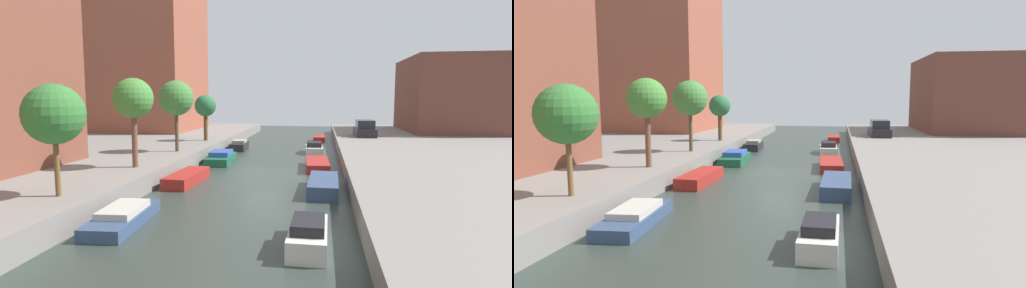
% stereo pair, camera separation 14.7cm
% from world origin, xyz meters
% --- Properties ---
extents(ground_plane, '(84.00, 84.00, 0.00)m').
position_xyz_m(ground_plane, '(0.00, 0.00, 0.00)').
color(ground_plane, '#2D3833').
extents(quay_left, '(20.00, 64.00, 1.00)m').
position_xyz_m(quay_left, '(-15.00, 0.00, 0.50)').
color(quay_left, gray).
rests_on(quay_left, ground_plane).
extents(apartment_tower_far, '(10.00, 12.20, 25.45)m').
position_xyz_m(apartment_tower_far, '(-16.00, 20.08, 13.72)').
color(apartment_tower_far, brown).
rests_on(apartment_tower_far, quay_left).
extents(low_block_right, '(10.00, 13.66, 8.18)m').
position_xyz_m(low_block_right, '(18.00, 23.37, 5.09)').
color(low_block_right, brown).
rests_on(low_block_right, quay_right).
extents(street_tree_1, '(2.34, 2.34, 4.37)m').
position_xyz_m(street_tree_1, '(-6.53, -11.20, 4.19)').
color(street_tree_1, brown).
rests_on(street_tree_1, quay_left).
extents(street_tree_2, '(2.20, 2.20, 4.89)m').
position_xyz_m(street_tree_2, '(-6.53, -4.53, 4.73)').
color(street_tree_2, brown).
rests_on(street_tree_2, quay_left).
extents(street_tree_3, '(2.47, 2.47, 5.01)m').
position_xyz_m(street_tree_3, '(-6.53, 2.06, 4.74)').
color(street_tree_3, brown).
rests_on(street_tree_3, quay_left).
extents(street_tree_4, '(1.90, 1.90, 4.03)m').
position_xyz_m(street_tree_4, '(-6.53, 9.35, 4.00)').
color(street_tree_4, brown).
rests_on(street_tree_4, quay_left).
extents(parked_car, '(1.94, 4.48, 1.60)m').
position_xyz_m(parked_car, '(7.83, 15.61, 1.66)').
color(parked_car, black).
rests_on(parked_car, quay_right).
extents(moored_boat_left_1, '(1.80, 4.38, 0.72)m').
position_xyz_m(moored_boat_left_1, '(-3.83, -11.26, 0.31)').
color(moored_boat_left_1, '#33476B').
rests_on(moored_boat_left_1, ground_plane).
extents(moored_boat_left_2, '(1.51, 4.29, 0.63)m').
position_xyz_m(moored_boat_left_2, '(-3.86, -3.70, 0.31)').
color(moored_boat_left_2, maroon).
rests_on(moored_boat_left_2, ground_plane).
extents(moored_boat_left_3, '(1.84, 4.26, 0.89)m').
position_xyz_m(moored_boat_left_3, '(-3.70, 3.54, 0.38)').
color(moored_boat_left_3, '#195638').
rests_on(moored_boat_left_3, ground_plane).
extents(moored_boat_left_4, '(1.44, 3.42, 0.88)m').
position_xyz_m(moored_boat_left_4, '(-3.84, 11.03, 0.39)').
color(moored_boat_left_4, '#232328').
rests_on(moored_boat_left_4, ground_plane).
extents(moored_boat_right_1, '(1.27, 3.18, 1.02)m').
position_xyz_m(moored_boat_right_1, '(3.24, -12.54, 0.44)').
color(moored_boat_right_1, beige).
rests_on(moored_boat_right_1, ground_plane).
extents(moored_boat_right_2, '(1.58, 4.41, 0.70)m').
position_xyz_m(moored_boat_right_2, '(3.76, -4.59, 0.35)').
color(moored_boat_right_2, '#33476B').
rests_on(moored_boat_right_2, ground_plane).
extents(moored_boat_right_3, '(1.66, 4.58, 0.60)m').
position_xyz_m(moored_boat_right_3, '(3.38, 2.10, 0.30)').
color(moored_boat_right_3, maroon).
rests_on(moored_boat_right_3, ground_plane).
extents(moored_boat_right_4, '(1.57, 3.35, 0.98)m').
position_xyz_m(moored_boat_right_4, '(3.02, 9.81, 0.41)').
color(moored_boat_right_4, beige).
rests_on(moored_boat_right_4, ground_plane).
extents(moored_boat_right_5, '(1.26, 3.53, 0.62)m').
position_xyz_m(moored_boat_right_5, '(3.39, 19.10, 0.31)').
color(moored_boat_right_5, maroon).
rests_on(moored_boat_right_5, ground_plane).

